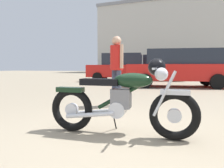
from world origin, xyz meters
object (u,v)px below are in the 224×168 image
(vintage_motorcycle, at_px, (124,100))
(blue_hatchback_right, at_px, (161,67))
(red_hatchback_near, at_px, (180,67))
(white_estate_far, at_px, (214,67))
(bystander, at_px, (117,63))
(dark_sedan_left, at_px, (120,67))

(vintage_motorcycle, distance_m, blue_hatchback_right, 12.46)
(red_hatchback_near, bearing_deg, blue_hatchback_right, -82.99)
(vintage_motorcycle, relative_size, blue_hatchback_right, 0.50)
(white_estate_far, bearing_deg, bystander, -98.05)
(dark_sedan_left, relative_size, white_estate_far, 0.84)
(dark_sedan_left, distance_m, blue_hatchback_right, 3.20)
(dark_sedan_left, xyz_separation_m, blue_hatchback_right, (2.32, 2.20, 0.00))
(dark_sedan_left, height_order, white_estate_far, dark_sedan_left)
(white_estate_far, bearing_deg, vintage_motorcycle, -93.36)
(bystander, height_order, white_estate_far, white_estate_far)
(vintage_motorcycle, xyz_separation_m, dark_sedan_left, (-3.23, 10.21, 0.43))
(bystander, xyz_separation_m, red_hatchback_near, (1.30, 5.64, -0.08))
(blue_hatchback_right, bearing_deg, white_estate_far, -130.91)
(bystander, bearing_deg, white_estate_far, 19.08)
(red_hatchback_near, height_order, white_estate_far, same)
(vintage_motorcycle, bearing_deg, bystander, 107.45)
(red_hatchback_near, height_order, dark_sedan_left, dark_sedan_left)
(vintage_motorcycle, bearing_deg, blue_hatchback_right, 90.81)
(bystander, xyz_separation_m, blue_hatchback_right, (-0.14, 10.38, -0.10))
(red_hatchback_near, xyz_separation_m, dark_sedan_left, (-3.75, 2.54, -0.02))
(white_estate_far, bearing_deg, dark_sedan_left, -132.58)
(bystander, bearing_deg, red_hatchback_near, 21.19)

